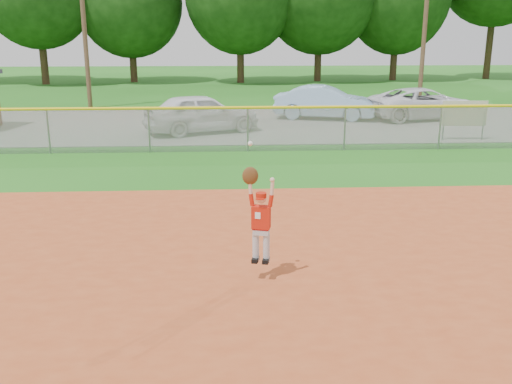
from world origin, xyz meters
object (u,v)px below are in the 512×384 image
car_blue (325,102)px  car_white_b (424,104)px  car_white_a (202,113)px  sponsor_sign (464,114)px  ballplayer (259,216)px

car_blue → car_white_b: (4.57, -0.31, -0.04)m
car_white_a → car_blue: car_white_a is taller
car_white_a → sponsor_sign: car_white_a is taller
car_blue → sponsor_sign: (4.29, -5.58, 0.20)m
sponsor_sign → ballplayer: ballplayer is taller
car_white_a → car_white_b: (10.14, 3.07, -0.06)m
car_white_a → car_blue: 6.52m
car_white_a → sponsor_sign: bearing=-124.9°
ballplayer → car_white_a: bearing=95.9°
car_blue → ballplayer: 18.14m
car_blue → sponsor_sign: 7.04m
car_white_b → ballplayer: bearing=141.7°
car_white_b → car_blue: bearing=74.4°
car_white_a → car_white_b: car_white_a is taller
car_white_b → sponsor_sign: size_ratio=3.07×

